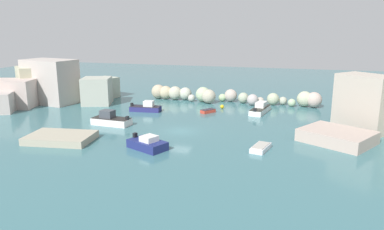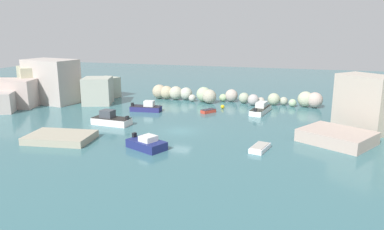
% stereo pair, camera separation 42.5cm
% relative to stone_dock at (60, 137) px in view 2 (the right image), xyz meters
% --- Properties ---
extents(cove_water, '(160.00, 160.00, 0.00)m').
position_rel_stone_dock_xyz_m(cove_water, '(12.25, 8.00, -0.42)').
color(cove_water, '#3A6B71').
rests_on(cove_water, ground).
extents(cliff_headland_left, '(20.94, 21.41, 7.61)m').
position_rel_stone_dock_xyz_m(cliff_headland_left, '(-16.33, 19.30, 2.29)').
color(cliff_headland_left, '#AFA495').
rests_on(cliff_headland_left, ground).
extents(rock_breakwater, '(30.36, 4.90, 2.65)m').
position_rel_stone_dock_xyz_m(rock_breakwater, '(13.75, 27.94, 0.76)').
color(rock_breakwater, tan).
rests_on(rock_breakwater, ground).
extents(stone_dock, '(8.03, 5.91, 0.83)m').
position_rel_stone_dock_xyz_m(stone_dock, '(0.00, 0.00, 0.00)').
color(stone_dock, '#A49C86').
rests_on(stone_dock, ground).
extents(channel_buoy, '(0.63, 0.63, 0.63)m').
position_rel_stone_dock_xyz_m(channel_buoy, '(14.51, 22.89, -0.10)').
color(channel_buoy, gold).
rests_on(channel_buoy, cove_water).
extents(moored_boat_0, '(4.94, 3.96, 1.54)m').
position_rel_stone_dock_xyz_m(moored_boat_0, '(10.91, 0.27, 0.16)').
color(moored_boat_0, navy).
rests_on(moored_boat_0, cove_water).
extents(moored_boat_1, '(2.88, 6.25, 1.67)m').
position_rel_stone_dock_xyz_m(moored_boat_1, '(20.89, 21.59, 0.20)').
color(moored_boat_1, white).
rests_on(moored_boat_1, cove_water).
extents(moored_boat_2, '(5.44, 2.54, 2.00)m').
position_rel_stone_dock_xyz_m(moored_boat_2, '(2.01, 8.37, 0.27)').
color(moored_boat_2, silver).
rests_on(moored_boat_2, cove_water).
extents(moored_boat_3, '(2.21, 2.54, 0.56)m').
position_rel_stone_dock_xyz_m(moored_boat_3, '(13.02, 19.22, -0.14)').
color(moored_boat_3, '#C33D2C').
rests_on(moored_boat_3, cove_water).
extents(moored_boat_4, '(4.99, 2.39, 1.69)m').
position_rel_stone_dock_xyz_m(moored_boat_4, '(3.28, 17.52, 0.15)').
color(moored_boat_4, navy).
rests_on(moored_boat_4, cove_water).
extents(moored_boat_5, '(2.13, 3.51, 0.59)m').
position_rel_stone_dock_xyz_m(moored_boat_5, '(22.91, 3.35, -0.13)').
color(moored_boat_5, white).
rests_on(moored_boat_5, cove_water).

